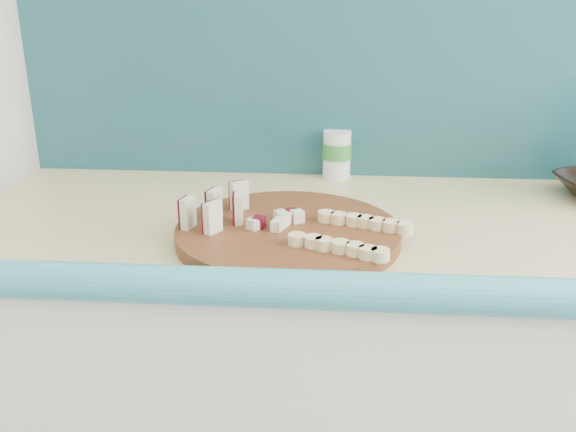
# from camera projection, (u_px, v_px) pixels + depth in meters

# --- Properties ---
(kitchen_counter) EXTENTS (2.20, 0.63, 0.91)m
(kitchen_counter) POSITION_uv_depth(u_px,v_px,m) (518.00, 424.00, 1.35)
(kitchen_counter) COLOR white
(kitchen_counter) RESTS_ON ground
(backsplash) EXTENTS (2.20, 0.02, 0.50)m
(backsplash) POSITION_uv_depth(u_px,v_px,m) (525.00, 65.00, 1.37)
(backsplash) COLOR teal
(backsplash) RESTS_ON kitchen_counter
(cutting_board) EXTENTS (0.51, 0.51, 0.02)m
(cutting_board) POSITION_uv_depth(u_px,v_px,m) (288.00, 233.00, 1.11)
(cutting_board) COLOR #48270F
(cutting_board) RESTS_ON kitchen_counter
(apple_wedges) EXTENTS (0.11, 0.15, 0.05)m
(apple_wedges) POSITION_uv_depth(u_px,v_px,m) (218.00, 207.00, 1.12)
(apple_wedges) COLOR beige
(apple_wedges) RESTS_ON cutting_board
(apple_chunks) EXTENTS (0.06, 0.06, 0.02)m
(apple_chunks) POSITION_uv_depth(u_px,v_px,m) (275.00, 219.00, 1.11)
(apple_chunks) COLOR #F6E6C4
(apple_chunks) RESTS_ON cutting_board
(banana_slices) EXTENTS (0.20, 0.19, 0.02)m
(banana_slices) POSITION_uv_depth(u_px,v_px,m) (353.00, 234.00, 1.05)
(banana_slices) COLOR beige
(banana_slices) RESTS_ON cutting_board
(canister) EXTENTS (0.07, 0.07, 0.11)m
(canister) POSITION_uv_depth(u_px,v_px,m) (337.00, 153.00, 1.44)
(canister) COLOR silver
(canister) RESTS_ON kitchen_counter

